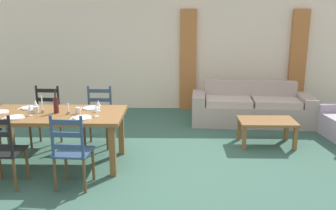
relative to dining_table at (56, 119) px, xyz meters
name	(u,v)px	position (x,y,z in m)	size (l,w,h in m)	color
ground_plane	(151,167)	(1.33, -0.08, -0.67)	(9.60, 9.60, 0.02)	#365B4B
wall_far	(160,48)	(1.33, 3.22, 0.69)	(9.60, 0.16, 2.70)	beige
curtain_panel_left	(188,61)	(1.95, 3.08, 0.44)	(0.35, 0.08, 2.20)	#B66C35
curtain_panel_right	(298,61)	(4.35, 3.08, 0.44)	(0.35, 0.08, 2.20)	#B66C35
dining_table	(56,119)	(0.00, 0.00, 0.00)	(1.90, 0.96, 0.75)	brown
dining_chair_near_left	(2,151)	(-0.42, -0.73, -0.19)	(0.43, 0.41, 0.96)	black
dining_chair_near_right	(72,151)	(0.42, -0.73, -0.19)	(0.45, 0.43, 0.96)	navy
dining_chair_far_left	(46,116)	(-0.43, 0.77, -0.19)	(0.44, 0.42, 0.96)	black
dining_chair_far_right	(99,117)	(0.43, 0.77, -0.19)	(0.43, 0.42, 0.96)	#304256
dinner_plate_near_left	(15,117)	(-0.45, -0.25, 0.10)	(0.24, 0.24, 0.02)	white
fork_near_left	(4,118)	(-0.60, -0.25, 0.09)	(0.02, 0.17, 0.01)	silver
dinner_plate_near_right	(83,118)	(0.45, -0.25, 0.10)	(0.24, 0.24, 0.02)	white
fork_near_right	(72,118)	(0.30, -0.25, 0.09)	(0.02, 0.17, 0.01)	silver
dinner_plate_far_left	(30,108)	(-0.45, 0.25, 0.10)	(0.24, 0.24, 0.02)	white
fork_far_left	(20,108)	(-0.60, 0.25, 0.09)	(0.02, 0.17, 0.01)	silver
dinner_plate_far_right	(92,108)	(0.45, 0.25, 0.10)	(0.24, 0.24, 0.02)	white
fork_far_right	(81,108)	(0.30, 0.25, 0.09)	(0.02, 0.17, 0.01)	silver
dinner_plate_head_west	(0,112)	(-0.78, 0.00, 0.10)	(0.24, 0.24, 0.02)	white
wine_bottle	(56,105)	(0.02, 0.01, 0.20)	(0.07, 0.07, 0.32)	#471919
wine_glass_near_left	(30,108)	(-0.30, -0.12, 0.20)	(0.06, 0.06, 0.16)	white
wine_glass_near_right	(96,108)	(0.61, -0.15, 0.20)	(0.06, 0.06, 0.16)	white
wine_glass_far_left	(35,103)	(-0.32, 0.13, 0.20)	(0.06, 0.06, 0.16)	white
wine_glass_far_right	(98,104)	(0.58, 0.12, 0.20)	(0.06, 0.06, 0.16)	white
coffee_cup_primary	(78,111)	(0.33, -0.02, 0.13)	(0.07, 0.07, 0.09)	beige
coffee_cup_secondary	(36,110)	(-0.27, 0.02, 0.13)	(0.07, 0.07, 0.09)	beige
candle_tall	(42,108)	(-0.18, 0.02, 0.16)	(0.05, 0.05, 0.24)	#998C66
candle_short	(68,111)	(0.20, -0.04, 0.13)	(0.05, 0.05, 0.15)	#998C66
couch	(251,108)	(3.15, 2.04, -0.37)	(2.33, 0.95, 0.80)	#AA9688
coffee_table	(267,124)	(3.16, 0.83, -0.31)	(0.90, 0.56, 0.42)	brown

